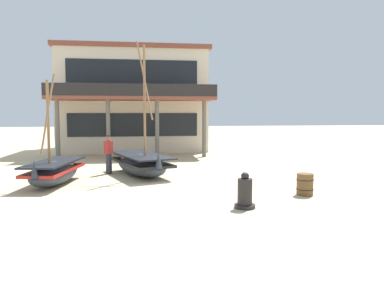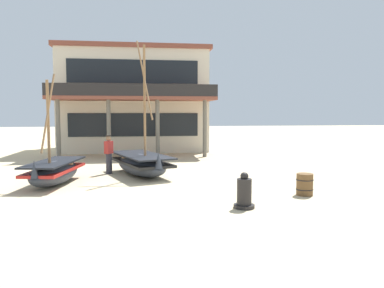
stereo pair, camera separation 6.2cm
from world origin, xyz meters
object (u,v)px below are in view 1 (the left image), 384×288
fishing_boat_near_left (141,163)px  fishing_boat_centre_large (54,171)px  fisherman_by_hull (109,155)px  wooden_barrel (305,184)px  capstan_winch (245,193)px  harbor_building_main (134,100)px

fishing_boat_near_left → fishing_boat_centre_large: (-3.18, -1.57, -0.03)m
fishing_boat_centre_large → fisherman_by_hull: (1.79, 2.18, 0.35)m
fisherman_by_hull → wooden_barrel: (6.57, -5.18, -0.48)m
fishing_boat_near_left → fishing_boat_centre_large: bearing=-153.7°
fishing_boat_centre_large → fisherman_by_hull: fishing_boat_centre_large is taller
fishing_boat_centre_large → wooden_barrel: size_ratio=5.81×
capstan_winch → harbor_building_main: size_ratio=0.10×
fishing_boat_near_left → wooden_barrel: 6.91m
wooden_barrel → fishing_boat_centre_large: bearing=160.3°
fishing_boat_near_left → fishing_boat_centre_large: size_ratio=1.39×
fishing_boat_near_left → harbor_building_main: size_ratio=0.55×
fishing_boat_near_left → wooden_barrel: bearing=-41.4°
capstan_winch → fisherman_by_hull: bearing=123.1°
capstan_winch → wooden_barrel: bearing=28.8°
fisherman_by_hull → wooden_barrel: bearing=-38.2°
fishing_boat_near_left → capstan_winch: size_ratio=5.62×
fishing_boat_centre_large → capstan_winch: 7.38m
fishing_boat_near_left → fisherman_by_hull: size_ratio=3.35×
harbor_building_main → fishing_boat_near_left: bearing=-87.8°
wooden_barrel → harbor_building_main: (-5.63, 16.23, 3.21)m
fisherman_by_hull → capstan_winch: 7.74m
fisherman_by_hull → wooden_barrel: fisherman_by_hull is taller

